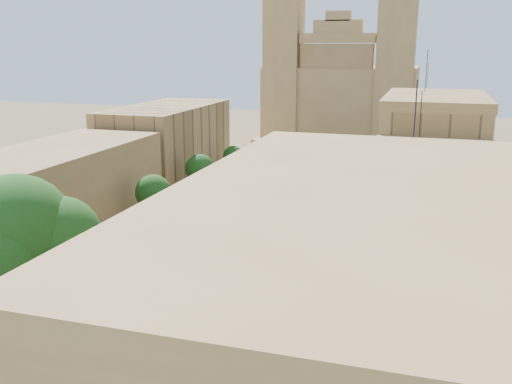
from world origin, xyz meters
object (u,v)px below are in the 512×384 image
Objects in this scene: church at (341,93)px; car_white_a at (238,204)px; pedestrian_a at (283,316)px; car_blue_a at (153,271)px; street_tree_b at (153,193)px; street_tree_c at (200,169)px; ficus_tree at (19,235)px; olive_pickup at (283,242)px; bus_red_east at (298,256)px; street_tree_a at (84,235)px; car_cream at (286,237)px; car_blue_b at (309,163)px; car_dkblue at (287,175)px; bus_green_north at (107,271)px; car_white_b at (310,195)px; bus_cream_east at (333,205)px; pedestrian_c at (327,262)px; red_truck at (155,311)px; street_tree_d at (233,156)px.

church is 9.99× the size of car_white_a.
car_blue_a is at bearing -7.96° from pedestrian_a.
church is at bearing 79.62° from street_tree_b.
car_white_a is at bearing -29.16° from street_tree_c.
ficus_tree is 2.08× the size of olive_pickup.
pedestrian_a is (11.86, -5.11, 0.28)m from car_blue_a.
street_tree_a is at bearing 12.92° from bus_red_east.
car_blue_b is at bearing -95.24° from car_cream.
car_white_a is 2.05× the size of pedestrian_a.
car_cream is (7.87, -9.60, 0.11)m from car_white_a.
church reaches higher than car_dkblue.
street_tree_b reaches higher than olive_pickup.
car_white_a is at bearing 93.25° from bus_green_north.
olive_pickup is at bearing 91.19° from car_white_b.
car_dkblue is (-9.05, 16.45, -0.95)m from bus_cream_east.
car_cream is at bearing 38.88° from street_tree_a.
bus_green_north is at bearing -61.99° from pedestrian_c.
street_tree_c reaches higher than pedestrian_a.
pedestrian_a is (1.00, -24.73, -0.62)m from bus_cream_east.
pedestrian_c is at bearing 17.76° from street_tree_a.
car_blue_a is (5.06, 8.56, -5.22)m from ficus_tree.
car_cream is (13.77, -0.89, -2.96)m from street_tree_b.
olive_pickup is at bearing 57.06° from bus_green_north.
pedestrian_c reaches higher than car_white_a.
red_truck is 1.53× the size of car_white_a.
car_cream is (8.13, 10.54, 0.11)m from car_blue_a.
pedestrian_a is at bearing -75.62° from olive_pickup.
street_tree_d is 15.97m from car_white_b.
bus_green_north is 3.09× the size of car_blue_b.
car_white_a is 9.14m from car_white_b.
olive_pickup is at bearing -46.77° from street_tree_c.
bus_green_north reaches higher than pedestrian_c.
street_tree_b is 1.02× the size of street_tree_c.
car_dkblue is (6.86, 44.63, -5.26)m from ficus_tree.
ficus_tree is at bearing -174.51° from red_truck.
street_tree_a reaches higher than olive_pickup.
bus_green_north is 14.16m from pedestrian_a.
car_white_b is at bearing -37.93° from bus_cream_east.
bus_cream_east is at bearing 76.03° from red_truck.
ficus_tree is at bearing 41.71° from car_cream.
bus_green_north is 2.86× the size of car_dkblue.
red_truck reaches higher than pedestrian_c.
street_tree_b reaches higher than car_white_b.
olive_pickup is at bearing -91.18° from car_dkblue.
street_tree_c is at bearing 90.00° from street_tree_a.
street_tree_b is at bearing -90.00° from street_tree_d.
street_tree_d reaches higher than bus_red_east.
street_tree_b is 1.42× the size of car_dkblue.
street_tree_b is at bearing 91.68° from ficus_tree.
bus_green_north is at bearing 82.65° from bus_cream_east.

